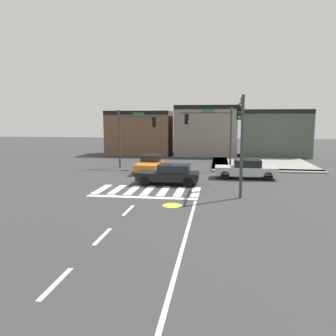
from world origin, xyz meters
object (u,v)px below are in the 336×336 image
object	(u,v)px
car_orange	(150,164)
car_black	(170,174)
traffic_signal_northeast	(211,127)
traffic_signal_northwest	(135,129)
car_silver	(246,169)
traffic_signal_southeast	(241,127)

from	to	relation	value
car_orange	car_black	bearing A→B (deg)	24.54
traffic_signal_northeast	car_orange	distance (m)	6.50
traffic_signal_northwest	car_orange	xyz separation A→B (m)	(1.96, -2.46, -2.99)
car_silver	traffic_signal_northeast	bearing A→B (deg)	124.43
traffic_signal_northwest	car_black	distance (m)	9.67
car_black	traffic_signal_northeast	bearing A→B (deg)	-110.33
traffic_signal_northeast	traffic_signal_northwest	xyz separation A→B (m)	(-7.28, 0.52, -0.21)
traffic_signal_northwest	car_black	bearing A→B (deg)	-60.69
traffic_signal_northeast	car_orange	bearing A→B (deg)	20.01
car_silver	car_orange	size ratio (longest dim) A/B	1.11
traffic_signal_northwest	traffic_signal_southeast	world-z (taller)	traffic_signal_southeast
car_black	car_silver	bearing A→B (deg)	-149.53
traffic_signal_southeast	car_silver	xyz separation A→B (m)	(0.86, 5.54, -3.43)
car_orange	traffic_signal_northwest	bearing A→B (deg)	-141.39
traffic_signal_northeast	traffic_signal_southeast	bearing A→B (deg)	101.66
traffic_signal_northeast	traffic_signal_northwest	size ratio (longest dim) A/B	1.04
traffic_signal_northeast	car_black	size ratio (longest dim) A/B	1.31
car_orange	car_black	xyz separation A→B (m)	(2.54, -5.56, 0.02)
car_orange	car_silver	bearing A→B (deg)	74.68
car_black	car_orange	bearing A→B (deg)	-65.46
car_silver	car_orange	bearing A→B (deg)	164.68
traffic_signal_southeast	traffic_signal_northwest	bearing A→B (deg)	42.21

